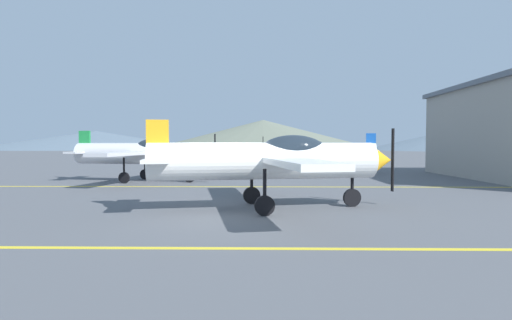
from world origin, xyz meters
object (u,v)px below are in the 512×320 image
object	(u,v)px
car_sedan	(321,157)
airplane_mid	(144,153)
airplane_near	(274,160)
airplane_far	(319,151)

from	to	relation	value
car_sedan	airplane_mid	bearing A→B (deg)	-126.94
airplane_mid	car_sedan	world-z (taller)	airplane_mid
airplane_near	airplane_mid	xyz separation A→B (m)	(-7.03, 9.26, 0.00)
airplane_far	car_sedan	size ratio (longest dim) A/B	2.06
airplane_near	airplane_mid	bearing A→B (deg)	127.21
airplane_far	airplane_near	bearing A→B (deg)	-103.03
airplane_mid	car_sedan	xyz separation A→B (m)	(12.25, 16.30, -0.77)
airplane_near	airplane_mid	size ratio (longest dim) A/B	1.00
airplane_near	airplane_far	world-z (taller)	same
airplane_near	airplane_mid	world-z (taller)	same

